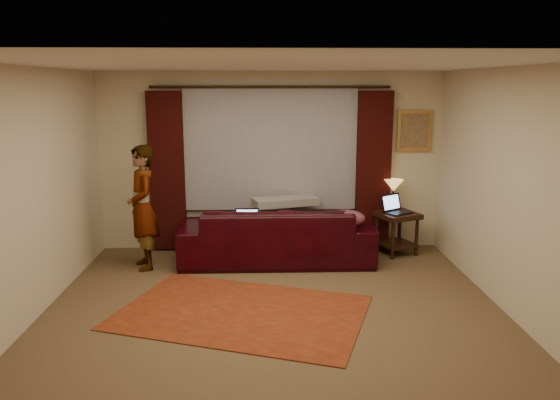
# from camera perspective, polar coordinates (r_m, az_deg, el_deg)

# --- Properties ---
(floor) EXTENTS (5.00, 5.00, 0.01)m
(floor) POSITION_cam_1_polar(r_m,az_deg,el_deg) (5.97, -0.63, -11.92)
(floor) COLOR brown
(floor) RESTS_ON ground
(ceiling) EXTENTS (5.00, 5.00, 0.02)m
(ceiling) POSITION_cam_1_polar(r_m,az_deg,el_deg) (5.46, -0.69, 13.95)
(ceiling) COLOR silver
(ceiling) RESTS_ON ground
(wall_back) EXTENTS (5.00, 0.02, 2.60)m
(wall_back) POSITION_cam_1_polar(r_m,az_deg,el_deg) (8.03, -0.99, 4.01)
(wall_back) COLOR beige
(wall_back) RESTS_ON ground
(wall_front) EXTENTS (5.00, 0.02, 2.60)m
(wall_front) POSITION_cam_1_polar(r_m,az_deg,el_deg) (3.16, 0.20, -8.63)
(wall_front) COLOR beige
(wall_front) RESTS_ON ground
(wall_left) EXTENTS (0.02, 5.00, 2.60)m
(wall_left) POSITION_cam_1_polar(r_m,az_deg,el_deg) (6.06, -25.01, 0.27)
(wall_left) COLOR beige
(wall_left) RESTS_ON ground
(wall_right) EXTENTS (0.02, 5.00, 2.60)m
(wall_right) POSITION_cam_1_polar(r_m,az_deg,el_deg) (6.14, 23.35, 0.56)
(wall_right) COLOR beige
(wall_right) RESTS_ON ground
(sheer_curtain) EXTENTS (2.50, 0.05, 1.80)m
(sheer_curtain) POSITION_cam_1_polar(r_m,az_deg,el_deg) (7.95, -0.99, 5.38)
(sheer_curtain) COLOR #93929A
(sheer_curtain) RESTS_ON wall_back
(drape_left) EXTENTS (0.50, 0.14, 2.30)m
(drape_left) POSITION_cam_1_polar(r_m,az_deg,el_deg) (8.06, -11.71, 2.93)
(drape_left) COLOR black
(drape_left) RESTS_ON floor
(drape_right) EXTENTS (0.50, 0.14, 2.30)m
(drape_right) POSITION_cam_1_polar(r_m,az_deg,el_deg) (8.10, 9.71, 3.05)
(drape_right) COLOR black
(drape_right) RESTS_ON floor
(curtain_rod) EXTENTS (0.04, 0.04, 3.40)m
(curtain_rod) POSITION_cam_1_polar(r_m,az_deg,el_deg) (7.85, -1.01, 11.74)
(curtain_rod) COLOR black
(curtain_rod) RESTS_ON wall_back
(picture_frame) EXTENTS (0.50, 0.04, 0.60)m
(picture_frame) POSITION_cam_1_polar(r_m,az_deg,el_deg) (8.25, 13.86, 7.03)
(picture_frame) COLOR #BB8A41
(picture_frame) RESTS_ON wall_back
(sofa) EXTENTS (2.64, 1.15, 1.06)m
(sofa) POSITION_cam_1_polar(r_m,az_deg,el_deg) (7.51, -0.35, -2.52)
(sofa) COLOR black
(sofa) RESTS_ON floor
(throw_blanket) EXTENTS (0.98, 0.61, 0.11)m
(throw_blanket) POSITION_cam_1_polar(r_m,az_deg,el_deg) (7.70, 0.57, 1.92)
(throw_blanket) COLOR gray
(throw_blanket) RESTS_ON sofa
(clothing_pile) EXTENTS (0.53, 0.41, 0.22)m
(clothing_pile) POSITION_cam_1_polar(r_m,az_deg,el_deg) (7.39, 6.89, -1.97)
(clothing_pile) COLOR brown
(clothing_pile) RESTS_ON sofa
(laptop_sofa) EXTENTS (0.33, 0.36, 0.23)m
(laptop_sofa) POSITION_cam_1_polar(r_m,az_deg,el_deg) (7.29, -3.51, -2.04)
(laptop_sofa) COLOR black
(laptop_sofa) RESTS_ON sofa
(area_rug) EXTENTS (2.99, 2.46, 0.01)m
(area_rug) POSITION_cam_1_polar(r_m,az_deg,el_deg) (6.02, -4.02, -11.60)
(area_rug) COLOR maroon
(area_rug) RESTS_ON floor
(end_table) EXTENTS (0.69, 0.69, 0.61)m
(end_table) POSITION_cam_1_polar(r_m,az_deg,el_deg) (8.08, 12.06, -3.40)
(end_table) COLOR black
(end_table) RESTS_ON floor
(tiffany_lamp) EXTENTS (0.37, 0.37, 0.45)m
(tiffany_lamp) POSITION_cam_1_polar(r_m,az_deg,el_deg) (8.11, 11.75, 0.53)
(tiffany_lamp) COLOR olive
(tiffany_lamp) RESTS_ON end_table
(laptop_table) EXTENTS (0.52, 0.53, 0.26)m
(laptop_table) POSITION_cam_1_polar(r_m,az_deg,el_deg) (7.94, 12.24, -0.44)
(laptop_table) COLOR black
(laptop_table) RESTS_ON end_table
(person) EXTENTS (0.64, 0.64, 1.65)m
(person) POSITION_cam_1_polar(r_m,az_deg,el_deg) (7.40, -14.17, -0.78)
(person) COLOR gray
(person) RESTS_ON floor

